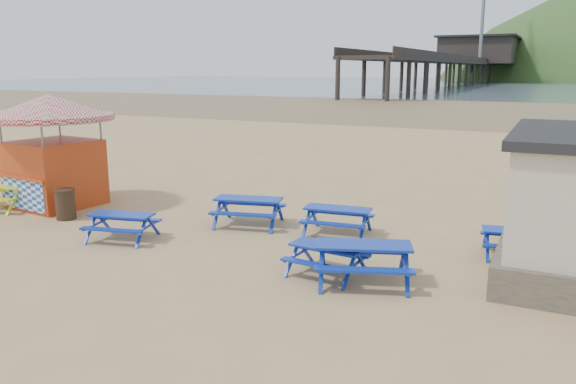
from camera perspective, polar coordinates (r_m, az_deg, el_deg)
The scene contains 12 objects.
ground at distance 15.46m, azimuth -5.64°, elevation -4.37°, with size 400.00×400.00×0.00m, color tan.
wet_sand at distance 68.19m, azimuth 19.36°, elevation 7.99°, with size 400.00×400.00×0.00m, color olive.
sea at distance 182.82m, azimuth 23.70°, elevation 10.01°, with size 400.00×400.00×0.00m, color #435460.
picnic_table_blue_a at distance 16.29m, azimuth -4.02°, elevation -1.99°, with size 2.23×1.96×0.81m.
picnic_table_blue_b at distance 15.40m, azimuth 5.05°, elevation -2.96°, with size 1.94×1.63×0.75m.
picnic_table_blue_c at distance 14.60m, azimuth 22.24°, elevation -4.88°, with size 1.83×1.58×0.68m.
picnic_table_blue_d at distance 15.53m, azimuth -16.51°, elevation -3.39°, with size 1.94×1.69×0.70m.
picnic_table_blue_e at distance 12.10m, azimuth 7.64°, elevation -7.14°, with size 2.44×2.21×0.84m.
picnic_table_blue_f at distance 12.42m, azimuth 3.93°, elevation -6.94°, with size 1.72×1.43×0.67m.
ice_cream_kiosk at distance 19.82m, azimuth -22.87°, elevation 5.24°, with size 4.54×4.54×3.66m.
litter_bin at distance 18.16m, azimuth -21.68°, elevation -1.14°, with size 0.63×0.63×0.92m.
pier at distance 192.57m, azimuth 18.50°, elevation 12.10°, with size 24.00×220.00×39.29m.
Camera 1 is at (7.77, -12.60, 4.45)m, focal length 35.00 mm.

